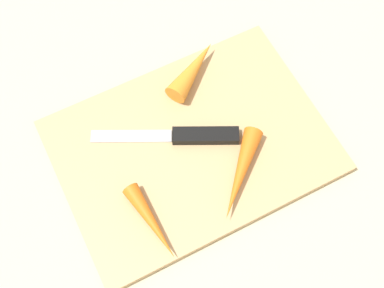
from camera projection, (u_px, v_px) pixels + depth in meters
ground_plane at (192, 148)px, 0.70m from camera, size 1.40×1.40×0.00m
cutting_board at (192, 146)px, 0.69m from camera, size 0.36×0.26×0.01m
knife at (195, 134)px, 0.69m from camera, size 0.19×0.11×0.01m
carrot_longest at (240, 174)px, 0.66m from camera, size 0.11×0.11×0.03m
carrot_medium at (152, 222)px, 0.63m from camera, size 0.03×0.11×0.02m
carrot_shortest at (193, 69)px, 0.72m from camera, size 0.10×0.08×0.03m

